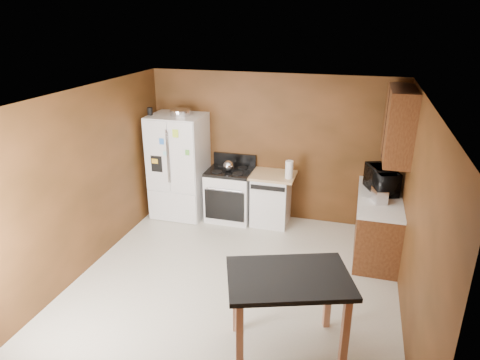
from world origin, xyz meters
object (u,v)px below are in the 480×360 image
at_px(pen_cup, 150,111).
at_px(gas_range, 230,194).
at_px(paper_towel, 289,170).
at_px(toaster, 379,195).
at_px(dishwasher, 271,198).
at_px(island, 289,288).
at_px(kettle, 228,166).
at_px(roasting_pan, 181,112).
at_px(microwave, 382,181).
at_px(refrigerator, 179,166).
at_px(green_canister, 288,171).

height_order(pen_cup, gas_range, pen_cup).
bearing_deg(paper_towel, toaster, -23.53).
height_order(dishwasher, island, island).
xyz_separation_m(kettle, paper_towel, (1.04, -0.03, 0.05)).
xyz_separation_m(roasting_pan, toaster, (3.26, -0.67, -0.85)).
bearing_deg(paper_towel, microwave, -7.58).
xyz_separation_m(pen_cup, toaster, (3.73, -0.50, -0.87)).
xyz_separation_m(roasting_pan, microwave, (3.29, -0.26, -0.78)).
relative_size(pen_cup, refrigerator, 0.07).
xyz_separation_m(microwave, dishwasher, (-1.72, 0.29, -0.62)).
bearing_deg(paper_towel, kettle, 178.42).
bearing_deg(island, kettle, 118.42).
bearing_deg(island, pen_cup, 136.57).
bearing_deg(dishwasher, pen_cup, -174.27).
distance_m(roasting_pan, paper_towel, 2.04).
relative_size(kettle, toaster, 0.68).
bearing_deg(kettle, roasting_pan, 177.19).
bearing_deg(paper_towel, green_canister, 103.35).
relative_size(roasting_pan, toaster, 1.34).
xyz_separation_m(gas_range, dishwasher, (0.72, 0.02, -0.01)).
bearing_deg(refrigerator, gas_range, 3.81).
xyz_separation_m(pen_cup, refrigerator, (0.41, 0.12, -0.96)).
bearing_deg(green_canister, toaster, -28.18).
xyz_separation_m(microwave, refrigerator, (-3.35, 0.21, -0.17)).
relative_size(toaster, gas_range, 0.24).
relative_size(green_canister, refrigerator, 0.06).
bearing_deg(green_canister, microwave, -13.45).
relative_size(pen_cup, island, 0.09).
xyz_separation_m(toaster, microwave, (0.03, 0.41, 0.07)).
relative_size(paper_towel, gas_range, 0.27).
height_order(paper_towel, green_canister, paper_towel).
relative_size(paper_towel, microwave, 0.48).
height_order(pen_cup, refrigerator, pen_cup).
xyz_separation_m(dishwasher, island, (0.79, -2.89, 0.32)).
bearing_deg(microwave, gas_range, 61.76).
bearing_deg(island, paper_towel, 99.91).
bearing_deg(dishwasher, green_canister, 11.62).
height_order(green_canister, microwave, microwave).
relative_size(toaster, microwave, 0.44).
height_order(roasting_pan, kettle, roasting_pan).
xyz_separation_m(pen_cup, paper_towel, (2.35, 0.10, -0.83)).
relative_size(roasting_pan, gas_range, 0.32).
height_order(toaster, microwave, microwave).
distance_m(roasting_pan, kettle, 1.20).
bearing_deg(microwave, roasting_pan, 63.56).
relative_size(kettle, green_canister, 1.60).
distance_m(refrigerator, gas_range, 1.01).
height_order(refrigerator, island, refrigerator).
xyz_separation_m(kettle, green_canister, (1.00, 0.13, -0.04)).
relative_size(pen_cup, dishwasher, 0.15).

